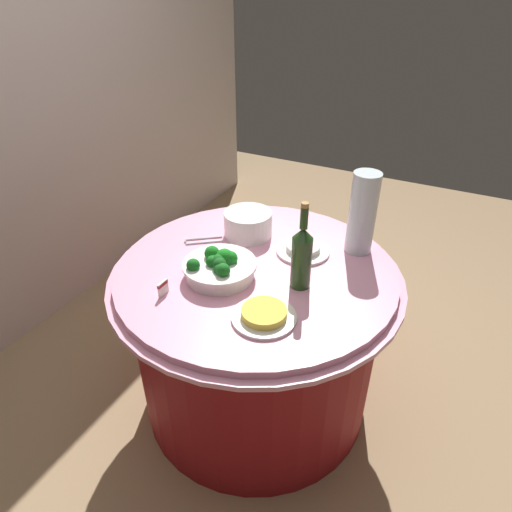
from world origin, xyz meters
TOP-DOWN VIEW (x-y plane):
  - ground_plane at (0.00, 0.00)m, footprint 6.00×6.00m
  - buffet_table at (0.00, 0.00)m, footprint 1.16×1.16m
  - broccoli_bowl at (-0.12, 0.09)m, footprint 0.28×0.28m
  - plate_stack at (0.21, 0.15)m, footprint 0.21×0.21m
  - wine_bottle at (-0.03, -0.20)m, footprint 0.07×0.07m
  - decorative_fruit_vase at (0.31, -0.32)m, footprint 0.11×0.11m
  - serving_tongs at (0.07, 0.30)m, footprint 0.13×0.15m
  - food_plate_rice at (0.18, -0.12)m, footprint 0.22×0.22m
  - food_plate_fried_egg at (-0.26, -0.17)m, footprint 0.22×0.22m
  - label_placard_front at (-0.31, 0.21)m, footprint 0.05×0.01m

SIDE VIEW (x-z plane):
  - ground_plane at x=0.00m, z-range 0.00..0.00m
  - buffet_table at x=0.00m, z-range 0.01..0.75m
  - serving_tongs at x=0.07m, z-range 0.74..0.75m
  - food_plate_rice at x=0.18m, z-range 0.74..0.77m
  - food_plate_fried_egg at x=-0.26m, z-range 0.74..0.77m
  - label_placard_front at x=-0.31m, z-range 0.74..0.80m
  - broccoli_bowl at x=-0.12m, z-range 0.73..0.84m
  - plate_stack at x=0.21m, z-range 0.74..0.85m
  - wine_bottle at x=-0.03m, z-range 0.70..1.04m
  - decorative_fruit_vase at x=0.31m, z-range 0.72..1.06m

